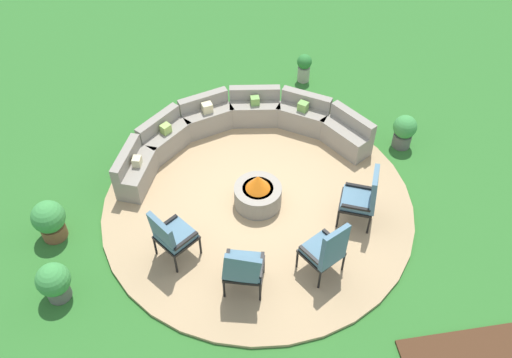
% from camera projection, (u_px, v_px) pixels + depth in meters
% --- Properties ---
extents(ground_plane, '(24.00, 24.00, 0.00)m').
position_uv_depth(ground_plane, '(258.00, 205.00, 9.55)').
color(ground_plane, '#2D6B28').
extents(patio_circle, '(5.31, 5.31, 0.06)m').
position_uv_depth(patio_circle, '(258.00, 204.00, 9.53)').
color(patio_circle, tan).
rests_on(patio_circle, ground_plane).
extents(fire_pit, '(0.81, 0.81, 0.66)m').
position_uv_depth(fire_pit, '(258.00, 193.00, 9.33)').
color(fire_pit, gray).
rests_on(fire_pit, patio_circle).
extents(curved_stone_bench, '(4.69, 2.16, 0.72)m').
position_uv_depth(curved_stone_bench, '(237.00, 130.00, 10.38)').
color(curved_stone_bench, gray).
rests_on(curved_stone_bench, patio_circle).
extents(lounge_chair_front_left, '(0.75, 0.78, 1.07)m').
position_uv_depth(lounge_chair_front_left, '(171.00, 235.00, 8.34)').
color(lounge_chair_front_left, black).
rests_on(lounge_chair_front_left, patio_circle).
extents(lounge_chair_front_right, '(0.69, 0.67, 1.02)m').
position_uv_depth(lounge_chair_front_right, '(243.00, 268.00, 7.94)').
color(lounge_chair_front_right, black).
rests_on(lounge_chair_front_right, patio_circle).
extents(lounge_chair_back_left, '(0.73, 0.75, 1.11)m').
position_uv_depth(lounge_chair_back_left, '(326.00, 250.00, 8.13)').
color(lounge_chair_back_left, black).
rests_on(lounge_chair_back_left, patio_circle).
extents(lounge_chair_back_right, '(0.72, 0.71, 1.12)m').
position_uv_depth(lounge_chair_back_right, '(364.00, 197.00, 8.84)').
color(lounge_chair_back_right, black).
rests_on(lounge_chair_back_right, patio_circle).
extents(potted_plant_0, '(0.44, 0.44, 0.68)m').
position_uv_depth(potted_plant_0, '(404.00, 130.00, 10.33)').
color(potted_plant_0, '#605B56').
rests_on(potted_plant_0, ground_plane).
extents(potted_plant_1, '(0.50, 0.50, 0.68)m').
position_uv_depth(potted_plant_1, '(54.00, 282.00, 8.05)').
color(potted_plant_1, '#605B56').
rests_on(potted_plant_1, ground_plane).
extents(potted_plant_2, '(0.31, 0.31, 0.63)m').
position_uv_depth(potted_plant_2, '(304.00, 67.00, 11.78)').
color(potted_plant_2, '#A89E8E').
rests_on(potted_plant_2, ground_plane).
extents(potted_plant_3, '(0.53, 0.53, 0.74)m').
position_uv_depth(potted_plant_3, '(49.00, 220.00, 8.81)').
color(potted_plant_3, brown).
rests_on(potted_plant_3, ground_plane).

